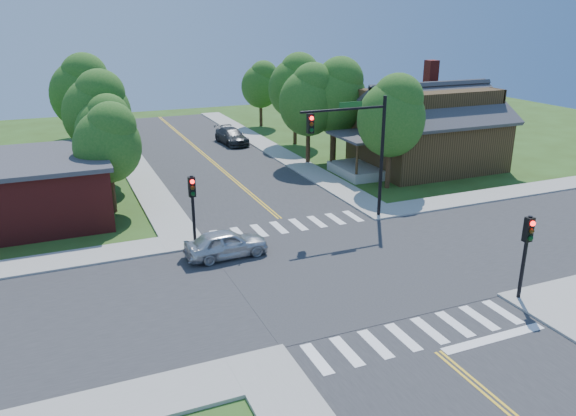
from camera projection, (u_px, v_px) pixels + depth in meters
name	position (u px, v px, depth m)	size (l,w,h in m)	color
ground	(340.00, 270.00, 26.69)	(100.00, 100.00, 0.00)	#304B17
road_ns	(340.00, 269.00, 26.69)	(10.00, 90.00, 0.04)	#2D2D30
road_ew	(340.00, 269.00, 26.68)	(90.00, 10.00, 0.04)	#2D2D30
intersection_patch	(340.00, 270.00, 26.69)	(10.20, 10.20, 0.06)	#2D2D30
sidewalk_ne	(419.00, 160.00, 46.26)	(40.00, 40.00, 0.14)	#9E9B93
crosswalk_north	(289.00, 226.00, 32.07)	(8.85, 2.00, 0.01)	white
crosswalk_south	(416.00, 334.00, 21.29)	(8.85, 2.00, 0.01)	white
centerline	(340.00, 269.00, 26.68)	(0.30, 90.00, 0.01)	yellow
stop_bar	(494.00, 339.00, 21.01)	(4.60, 0.45, 0.09)	white
signal_mast_ne	(357.00, 140.00, 31.40)	(5.30, 0.42, 7.20)	black
signal_pole_se	(527.00, 242.00, 22.99)	(0.34, 0.42, 3.80)	black
signal_pole_nw	(193.00, 197.00, 28.60)	(0.34, 0.42, 3.80)	black
house_ne	(427.00, 125.00, 43.55)	(13.05, 8.80, 7.11)	#2F2110
building_nw	(15.00, 191.00, 32.31)	(10.40, 8.40, 3.73)	maroon
tree_e_a	(393.00, 114.00, 37.55)	(4.64, 4.41, 7.89)	#382314
tree_e_b	(337.00, 94.00, 44.24)	(4.97, 4.72, 8.45)	#382314
tree_e_c	(296.00, 85.00, 50.58)	(4.90, 4.66, 8.33)	#382314
tree_e_d	(261.00, 83.00, 59.21)	(4.08, 3.87, 6.93)	#382314
tree_w_a	(109.00, 141.00, 33.04)	(3.98, 3.78, 6.76)	#382314
tree_w_b	(98.00, 109.00, 39.04)	(4.71, 4.48, 8.01)	#382314
tree_w_c	(83.00, 90.00, 45.53)	(5.08, 4.83, 8.64)	#382314
tree_w_d	(79.00, 92.00, 54.10)	(3.94, 3.74, 6.69)	#382314
tree_house	(310.00, 98.00, 43.88)	(4.73, 4.49, 8.04)	#382314
tree_bldg	(106.00, 127.00, 37.67)	(3.86, 3.67, 6.57)	#382314
car_silver	(226.00, 244.00, 27.84)	(4.20, 1.81, 1.41)	silver
car_dgrey	(232.00, 137.00, 52.08)	(2.33, 5.04, 1.43)	#2C2E31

